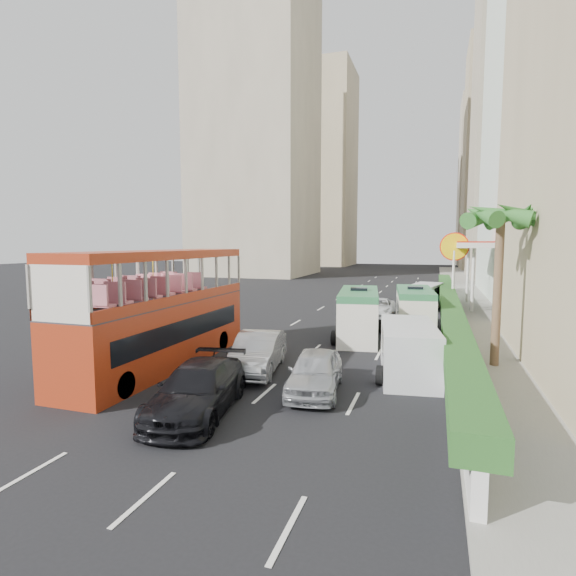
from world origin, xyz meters
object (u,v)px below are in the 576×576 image
at_px(car_black, 198,413).
at_px(car_silver_lane_b, 315,392).
at_px(van_asset, 379,316).
at_px(panel_van_far, 425,296).
at_px(double_decker_bus, 161,309).
at_px(palm_tree, 497,291).
at_px(shell_station, 497,276).
at_px(panel_van_near, 408,350).
at_px(minibus_far, 414,311).
at_px(minibus_near, 359,315).
at_px(car_silver_lane_a, 258,371).

bearing_deg(car_black, car_silver_lane_b, 36.84).
relative_size(van_asset, panel_van_far, 0.95).
relative_size(double_decker_bus, car_black, 2.06).
relative_size(palm_tree, shell_station, 0.80).
height_order(car_silver_lane_b, panel_van_near, panel_van_near).
bearing_deg(shell_station, minibus_far, -116.13).
distance_m(car_silver_lane_b, minibus_near, 9.68).
xyz_separation_m(car_silver_lane_b, panel_van_near, (3.07, 3.24, 1.04)).
height_order(double_decker_bus, car_black, double_decker_bus).
relative_size(car_silver_lane_b, shell_station, 0.55).
xyz_separation_m(car_silver_lane_a, car_silver_lane_b, (2.97, -1.80, 0.00)).
bearing_deg(car_silver_lane_a, car_silver_lane_b, -40.83).
distance_m(van_asset, minibus_far, 6.11).
height_order(double_decker_bus, palm_tree, palm_tree).
distance_m(car_silver_lane_b, panel_van_near, 4.58).
relative_size(double_decker_bus, panel_van_far, 2.22).
relative_size(car_silver_lane_a, van_asset, 1.03).
distance_m(car_black, shell_station, 29.95).
bearing_deg(shell_station, car_silver_lane_b, -109.79).
height_order(car_silver_lane_a, car_black, car_silver_lane_a).
distance_m(double_decker_bus, panel_van_near, 10.64).
xyz_separation_m(panel_van_far, shell_station, (5.48, 1.06, 1.76)).
bearing_deg(van_asset, car_silver_lane_a, -102.58).
height_order(panel_van_near, panel_van_far, panel_van_near).
xyz_separation_m(car_black, minibus_far, (5.90, 15.51, 1.32)).
bearing_deg(double_decker_bus, van_asset, 65.66).
relative_size(minibus_near, panel_van_far, 1.24).
bearing_deg(minibus_near, shell_station, 51.37).
xyz_separation_m(minibus_near, minibus_far, (2.90, 2.79, -0.05)).
bearing_deg(minibus_far, panel_van_near, -94.99).
bearing_deg(car_black, minibus_far, 59.68).
bearing_deg(minibus_far, palm_tree, -68.99).
distance_m(car_silver_lane_b, minibus_far, 12.77).
height_order(minibus_near, minibus_far, minibus_near).
height_order(car_silver_lane_b, shell_station, shell_station).
xyz_separation_m(car_silver_lane_b, palm_tree, (6.53, 5.26, 3.38)).
height_order(car_silver_lane_a, panel_van_far, panel_van_far).
bearing_deg(panel_van_far, van_asset, -108.02).
xyz_separation_m(car_silver_lane_b, shell_station, (8.73, 24.26, 2.75)).
relative_size(van_asset, shell_station, 0.59).
xyz_separation_m(double_decker_bus, minibus_far, (10.16, 11.10, -1.21)).
distance_m(van_asset, minibus_near, 8.20).
distance_m(minibus_far, shell_station, 13.33).
relative_size(car_silver_lane_b, panel_van_far, 0.89).
bearing_deg(minibus_near, van_asset, 81.02).
distance_m(double_decker_bus, car_black, 6.64).
bearing_deg(panel_van_near, shell_station, 67.21).
relative_size(panel_van_far, shell_station, 0.62).
distance_m(car_silver_lane_a, minibus_near, 8.43).
height_order(double_decker_bus, minibus_near, double_decker_bus).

